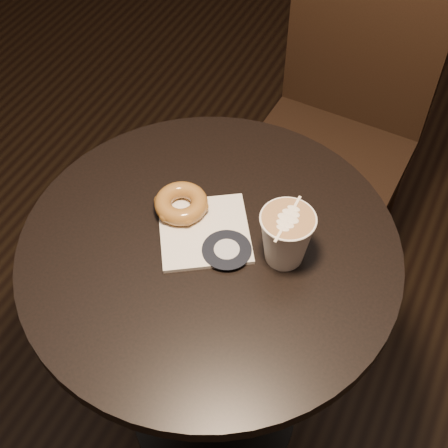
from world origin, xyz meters
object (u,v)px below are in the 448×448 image
object	(u,v)px
doughnut	(181,203)
latte_cup	(286,238)
chair	(344,107)
cafe_table	(211,303)
pastry_bag	(204,232)

from	to	relation	value
doughnut	latte_cup	xyz separation A→B (m)	(0.21, -0.01, 0.03)
chair	cafe_table	bearing A→B (deg)	-91.90
pastry_bag	latte_cup	xyz separation A→B (m)	(0.15, 0.02, 0.05)
doughnut	chair	bearing A→B (deg)	78.48
cafe_table	chair	xyz separation A→B (m)	(0.05, 0.68, 0.02)
chair	doughnut	bearing A→B (deg)	-99.52
pastry_bag	doughnut	size ratio (longest dim) A/B	1.61
cafe_table	latte_cup	xyz separation A→B (m)	(0.13, 0.04, 0.25)
cafe_table	pastry_bag	size ratio (longest dim) A/B	4.62
chair	pastry_bag	xyz separation A→B (m)	(-0.07, -0.66, 0.18)
cafe_table	pastry_bag	distance (m)	0.21
chair	doughnut	xyz separation A→B (m)	(-0.13, -0.63, 0.20)
doughnut	latte_cup	bearing A→B (deg)	-3.07
cafe_table	latte_cup	size ratio (longest dim) A/B	6.99
cafe_table	doughnut	distance (m)	0.24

